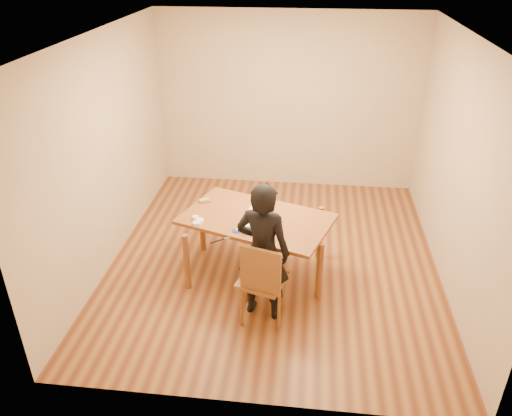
# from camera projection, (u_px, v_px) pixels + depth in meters

# --- Properties ---
(room_shell) EXTENTS (4.00, 4.50, 2.70)m
(room_shell) POSITION_uv_depth(u_px,v_px,m) (278.00, 148.00, 5.95)
(room_shell) COLOR #5D2F17
(room_shell) RESTS_ON ground
(dining_table) EXTENTS (1.88, 1.46, 0.04)m
(dining_table) POSITION_uv_depth(u_px,v_px,m) (257.00, 219.00, 5.70)
(dining_table) COLOR brown
(dining_table) RESTS_ON floor
(dining_chair) EXTENTS (0.56, 0.56, 0.04)m
(dining_chair) POSITION_uv_depth(u_px,v_px,m) (262.00, 280.00, 5.14)
(dining_chair) COLOR brown
(dining_chair) RESTS_ON floor
(cake_plate) EXTENTS (0.32, 0.32, 0.02)m
(cake_plate) POSITION_uv_depth(u_px,v_px,m) (259.00, 216.00, 5.70)
(cake_plate) COLOR #A8250B
(cake_plate) RESTS_ON dining_table
(cake) EXTENTS (0.23, 0.23, 0.07)m
(cake) POSITION_uv_depth(u_px,v_px,m) (259.00, 212.00, 5.68)
(cake) COLOR white
(cake) RESTS_ON cake_plate
(frosting_dome) EXTENTS (0.23, 0.23, 0.03)m
(frosting_dome) POSITION_uv_depth(u_px,v_px,m) (259.00, 208.00, 5.66)
(frosting_dome) COLOR white
(frosting_dome) RESTS_ON cake
(frosting_tub) EXTENTS (0.10, 0.10, 0.09)m
(frosting_tub) POSITION_uv_depth(u_px,v_px,m) (247.00, 228.00, 5.39)
(frosting_tub) COLOR white
(frosting_tub) RESTS_ON dining_table
(frosting_lid) EXTENTS (0.10, 0.10, 0.01)m
(frosting_lid) POSITION_uv_depth(u_px,v_px,m) (237.00, 230.00, 5.43)
(frosting_lid) COLOR navy
(frosting_lid) RESTS_ON dining_table
(frosting_dollop) EXTENTS (0.04, 0.04, 0.02)m
(frosting_dollop) POSITION_uv_depth(u_px,v_px,m) (237.00, 229.00, 5.42)
(frosting_dollop) COLOR white
(frosting_dollop) RESTS_ON frosting_lid
(ramekin_green) EXTENTS (0.09, 0.09, 0.04)m
(ramekin_green) POSITION_uv_depth(u_px,v_px,m) (197.00, 224.00, 5.52)
(ramekin_green) COLOR white
(ramekin_green) RESTS_ON dining_table
(ramekin_yellow) EXTENTS (0.09, 0.09, 0.04)m
(ramekin_yellow) POSITION_uv_depth(u_px,v_px,m) (200.00, 221.00, 5.58)
(ramekin_yellow) COLOR white
(ramekin_yellow) RESTS_ON dining_table
(ramekin_multi) EXTENTS (0.07, 0.07, 0.04)m
(ramekin_multi) POSITION_uv_depth(u_px,v_px,m) (196.00, 218.00, 5.65)
(ramekin_multi) COLOR white
(ramekin_multi) RESTS_ON dining_table
(candy_box_pink) EXTENTS (0.14, 0.11, 0.02)m
(candy_box_pink) POSITION_uv_depth(u_px,v_px,m) (204.00, 201.00, 6.02)
(candy_box_pink) COLOR #EA3776
(candy_box_pink) RESTS_ON dining_table
(candy_box_green) EXTENTS (0.13, 0.11, 0.02)m
(candy_box_green) POSITION_uv_depth(u_px,v_px,m) (204.00, 200.00, 6.01)
(candy_box_green) COLOR green
(candy_box_green) RESTS_ON candy_box_pink
(spatula) EXTENTS (0.14, 0.12, 0.01)m
(spatula) POSITION_uv_depth(u_px,v_px,m) (217.00, 241.00, 5.24)
(spatula) COLOR black
(spatula) RESTS_ON dining_table
(person) EXTENTS (0.63, 0.49, 1.54)m
(person) POSITION_uv_depth(u_px,v_px,m) (263.00, 252.00, 5.03)
(person) COLOR black
(person) RESTS_ON floor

